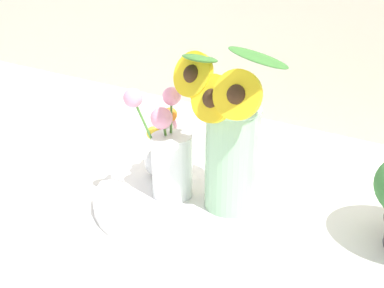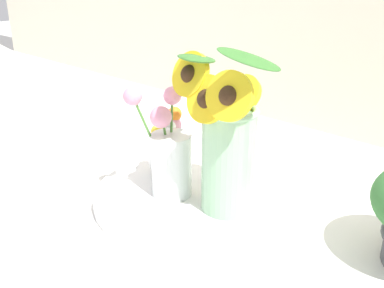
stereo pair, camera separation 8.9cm
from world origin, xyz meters
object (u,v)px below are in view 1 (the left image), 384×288
serving_tray (192,195)px  vase_bulb_right (162,150)px  vase_small_center (170,156)px  mason_jar_sunflowers (229,140)px

serving_tray → vase_bulb_right: 0.12m
vase_small_center → mason_jar_sunflowers: bearing=14.5°
vase_small_center → vase_bulb_right: vase_small_center is taller
serving_tray → vase_small_center: (-0.03, -0.04, 0.10)m
vase_small_center → vase_bulb_right: size_ratio=1.47×
mason_jar_sunflowers → vase_small_center: mason_jar_sunflowers is taller
serving_tray → vase_bulb_right: vase_bulb_right is taller
mason_jar_sunflowers → serving_tray: bearing=175.8°
vase_bulb_right → mason_jar_sunflowers: bearing=-7.9°
mason_jar_sunflowers → vase_bulb_right: mason_jar_sunflowers is taller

